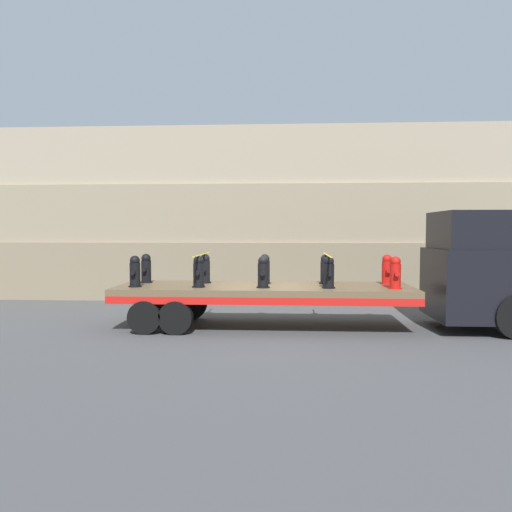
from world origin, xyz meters
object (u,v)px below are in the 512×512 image
(truck_cab, at_px, (483,271))
(fire_hydrant_black_near_1, at_px, (199,272))
(flatbed_trailer, at_px, (246,293))
(fire_hydrant_black_far_2, at_px, (265,269))
(fire_hydrant_black_far_1, at_px, (205,269))
(fire_hydrant_red_far_4, at_px, (387,270))
(fire_hydrant_black_near_0, at_px, (135,272))
(fire_hydrant_black_near_2, at_px, (263,272))
(fire_hydrant_black_far_3, at_px, (325,270))
(fire_hydrant_red_near_4, at_px, (395,273))
(fire_hydrant_black_near_3, at_px, (329,273))
(fire_hydrant_black_far_0, at_px, (146,269))

(truck_cab, relative_size, fire_hydrant_black_near_1, 3.76)
(flatbed_trailer, bearing_deg, fire_hydrant_black_far_2, 46.39)
(fire_hydrant_black_far_1, xyz_separation_m, fire_hydrant_red_far_4, (5.32, 0.00, 0.00))
(fire_hydrant_black_far_2, xyz_separation_m, fire_hydrant_red_far_4, (3.55, 0.00, 0.00))
(flatbed_trailer, relative_size, fire_hydrant_black_near_0, 9.56)
(truck_cab, relative_size, fire_hydrant_black_near_2, 3.76)
(fire_hydrant_black_far_1, xyz_separation_m, fire_hydrant_black_far_3, (3.55, 0.00, 0.00))
(flatbed_trailer, xyz_separation_m, fire_hydrant_red_far_4, (4.07, 0.55, 0.65))
(fire_hydrant_black_far_2, relative_size, fire_hydrant_red_far_4, 1.00)
(fire_hydrant_black_near_0, bearing_deg, fire_hydrant_black_far_3, 11.70)
(fire_hydrant_black_near_1, bearing_deg, fire_hydrant_black_far_1, 90.00)
(fire_hydrant_black_far_3, bearing_deg, truck_cab, -7.35)
(fire_hydrant_black_near_2, distance_m, fire_hydrant_red_near_4, 3.55)
(fire_hydrant_black_near_2, relative_size, fire_hydrant_black_far_3, 1.00)
(fire_hydrant_black_near_3, height_order, fire_hydrant_black_far_3, same)
(fire_hydrant_red_far_4, bearing_deg, flatbed_trailer, -172.29)
(fire_hydrant_black_far_3, bearing_deg, fire_hydrant_black_near_0, -168.30)
(fire_hydrant_black_far_0, xyz_separation_m, fire_hydrant_black_near_2, (3.55, -1.10, 0.00))
(fire_hydrant_black_far_2, bearing_deg, fire_hydrant_black_near_3, -31.86)
(flatbed_trailer, height_order, fire_hydrant_black_far_2, fire_hydrant_black_far_2)
(truck_cab, xyz_separation_m, fire_hydrant_black_far_1, (-7.81, 0.55, -0.01))
(fire_hydrant_black_near_2, xyz_separation_m, fire_hydrant_black_near_3, (1.77, 0.00, 0.00))
(truck_cab, distance_m, flatbed_trailer, 6.60)
(fire_hydrant_black_near_3, height_order, fire_hydrant_red_near_4, same)
(fire_hydrant_red_near_4, height_order, fire_hydrant_red_far_4, same)
(fire_hydrant_black_near_0, relative_size, fire_hydrant_black_near_1, 1.00)
(fire_hydrant_black_far_1, height_order, fire_hydrant_black_far_2, same)
(fire_hydrant_black_far_1, relative_size, fire_hydrant_black_near_3, 1.00)
(flatbed_trailer, distance_m, fire_hydrant_black_far_1, 1.51)
(fire_hydrant_black_far_0, relative_size, fire_hydrant_red_far_4, 1.00)
(fire_hydrant_black_near_0, distance_m, fire_hydrant_red_far_4, 7.18)
(fire_hydrant_black_near_2, relative_size, fire_hydrant_red_near_4, 1.00)
(fire_hydrant_black_near_0, bearing_deg, fire_hydrant_black_near_3, 0.00)
(fire_hydrant_black_far_1, distance_m, fire_hydrant_red_near_4, 5.43)
(fire_hydrant_black_near_1, relative_size, fire_hydrant_red_far_4, 1.00)
(fire_hydrant_black_far_1, relative_size, fire_hydrant_black_far_3, 1.00)
(flatbed_trailer, relative_size, fire_hydrant_black_far_3, 9.56)
(fire_hydrant_black_near_1, height_order, fire_hydrant_red_near_4, same)
(flatbed_trailer, height_order, fire_hydrant_red_far_4, fire_hydrant_red_far_4)
(fire_hydrant_black_far_0, distance_m, fire_hydrant_red_near_4, 7.18)
(fire_hydrant_black_far_2, distance_m, fire_hydrant_black_far_3, 1.77)
(truck_cab, distance_m, fire_hydrant_black_far_0, 9.60)
(fire_hydrant_black_near_0, bearing_deg, fire_hydrant_black_near_2, 0.00)
(flatbed_trailer, xyz_separation_m, fire_hydrant_black_far_3, (2.30, 0.55, 0.65))
(fire_hydrant_black_near_0, bearing_deg, fire_hydrant_black_near_1, 0.00)
(fire_hydrant_red_far_4, bearing_deg, fire_hydrant_red_near_4, -90.00)
(fire_hydrant_black_far_2, relative_size, fire_hydrant_black_near_3, 1.00)
(fire_hydrant_red_near_4, bearing_deg, fire_hydrant_black_near_0, 180.00)
(truck_cab, xyz_separation_m, fire_hydrant_black_near_3, (-4.27, -0.55, -0.01))
(fire_hydrant_red_near_4, bearing_deg, fire_hydrant_black_near_3, 180.00)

